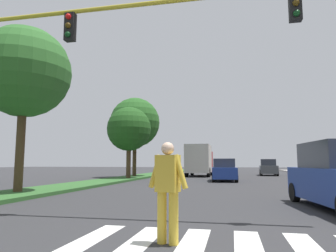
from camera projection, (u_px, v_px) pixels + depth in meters
The scene contains 12 objects.
ground_plane at pixel (235, 178), 26.61m from camera, with size 140.00×140.00×0.00m, color #2D2D30.
crosswalk at pixel (248, 246), 4.94m from camera, with size 5.85×2.20×0.01m.
median_strip at pixel (131, 178), 26.46m from camera, with size 2.64×64.00×0.15m, color #2D5B28.
tree_mid at pixel (24, 72), 13.43m from camera, with size 3.98×3.98×7.14m.
tree_far at pixel (129, 129), 24.96m from camera, with size 3.58×3.58×5.72m.
tree_distant at pixel (135, 123), 29.02m from camera, with size 4.67×4.67×7.32m.
traffic_light_gantry at pixel (72, 50), 8.46m from camera, with size 10.84×0.30×6.00m.
pedestrian_performer at pixel (168, 187), 5.18m from camera, with size 0.74×0.33×1.69m.
sedan_midblock at pixel (224, 171), 22.76m from camera, with size 2.04×4.38×1.64m.
sedan_distant at pixel (268, 168), 33.22m from camera, with size 2.06×4.64×1.74m.
sedan_far_horizon at pixel (227, 167), 44.00m from camera, with size 1.81×4.03×1.70m.
truck_box_delivery at pixel (200, 160), 31.25m from camera, with size 2.40×6.20×3.10m.
Camera 1 is at (-0.22, 2.41, 1.34)m, focal length 32.84 mm.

